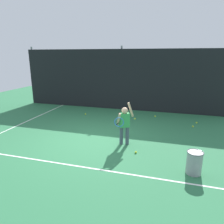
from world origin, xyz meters
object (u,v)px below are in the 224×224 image
at_px(ball_hopper, 194,162).
at_px(tennis_ball_0, 135,119).
at_px(tennis_ball_2, 197,123).
at_px(tennis_ball_5, 136,152).
at_px(tennis_ball_1, 155,116).
at_px(tennis_player, 124,123).
at_px(tennis_ball_3, 193,126).
at_px(tennis_ball_4, 85,114).

bearing_deg(ball_hopper, tennis_ball_0, 118.45).
height_order(ball_hopper, tennis_ball_2, ball_hopper).
relative_size(tennis_ball_0, tennis_ball_5, 1.00).
bearing_deg(tennis_ball_1, ball_hopper, -74.24).
bearing_deg(tennis_ball_0, tennis_player, -87.35).
relative_size(tennis_player, tennis_ball_1, 20.46).
bearing_deg(tennis_ball_2, tennis_ball_3, -109.45).
xyz_separation_m(tennis_ball_0, tennis_ball_5, (0.59, -3.22, 0.00)).
relative_size(tennis_ball_0, tennis_ball_1, 1.00).
bearing_deg(tennis_player, tennis_ball_3, 18.08).
bearing_deg(ball_hopper, tennis_ball_1, 105.76).
distance_m(tennis_ball_0, tennis_ball_1, 1.05).
xyz_separation_m(ball_hopper, tennis_ball_2, (0.46, 4.03, -0.26)).
distance_m(tennis_player, tennis_ball_3, 3.31).
bearing_deg(tennis_ball_4, ball_hopper, -41.42).
bearing_deg(tennis_ball_0, tennis_ball_4, 177.80).
bearing_deg(tennis_ball_3, tennis_ball_4, 174.48).
xyz_separation_m(tennis_ball_4, tennis_ball_5, (2.99, -3.31, 0.00)).
bearing_deg(tennis_ball_5, ball_hopper, -23.57).
distance_m(tennis_player, tennis_ball_5, 0.98).
relative_size(tennis_ball_0, tennis_ball_2, 1.00).
height_order(tennis_player, tennis_ball_4, tennis_player).
xyz_separation_m(ball_hopper, tennis_ball_0, (-2.10, 3.87, -0.26)).
bearing_deg(tennis_ball_0, ball_hopper, -61.55).
distance_m(tennis_ball_0, tennis_ball_4, 2.40).
bearing_deg(tennis_ball_5, tennis_player, 132.35).
xyz_separation_m(tennis_ball_1, tennis_ball_3, (1.55, -1.02, 0.00)).
height_order(tennis_ball_1, tennis_ball_2, same).
height_order(ball_hopper, tennis_ball_5, ball_hopper).
relative_size(tennis_player, tennis_ball_5, 20.46).
distance_m(ball_hopper, tennis_ball_1, 4.71).
bearing_deg(tennis_player, tennis_ball_4, 103.99).
relative_size(ball_hopper, tennis_ball_0, 8.52).
height_order(tennis_player, ball_hopper, tennis_player).
xyz_separation_m(tennis_ball_1, tennis_ball_4, (-3.21, -0.56, 0.00)).
height_order(tennis_ball_2, tennis_ball_5, same).
height_order(tennis_ball_4, tennis_ball_5, same).
relative_size(ball_hopper, tennis_ball_4, 8.52).
relative_size(tennis_ball_1, tennis_ball_2, 1.00).
relative_size(tennis_ball_2, tennis_ball_4, 1.00).
height_order(tennis_player, tennis_ball_2, tennis_player).
bearing_deg(tennis_player, ball_hopper, -58.75).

